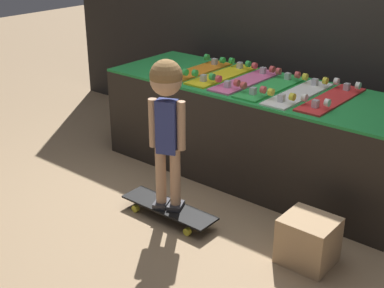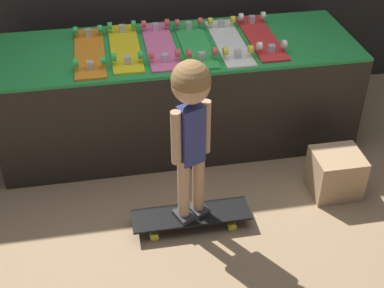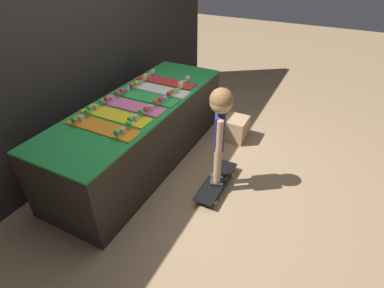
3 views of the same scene
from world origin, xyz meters
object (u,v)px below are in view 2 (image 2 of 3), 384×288
Objects in this scene: skateboard_green_on_rack at (195,43)px; skateboard_on_floor at (191,216)px; skateboard_white_on_rack at (229,41)px; skateboard_yellow_on_rack at (125,46)px; skateboard_red_on_rack at (261,36)px; storage_box at (335,173)px; child at (191,114)px; skateboard_pink_on_rack at (160,44)px; skateboard_orange_on_rack at (89,51)px.

skateboard_green_on_rack reaches higher than skateboard_on_floor.
skateboard_yellow_on_rack is at bearing 176.52° from skateboard_white_on_rack.
skateboard_green_on_rack is 1.19m from skateboard_on_floor.
skateboard_red_on_rack is 1.02× the size of skateboard_on_floor.
skateboard_on_floor is 1.00m from storage_box.
skateboard_green_on_rack is at bearing 134.79° from storage_box.
child reaches higher than skateboard_white_on_rack.
skateboard_white_on_rack is 1.02× the size of skateboard_on_floor.
skateboard_white_on_rack reaches higher than storage_box.
skateboard_red_on_rack is 1.37m from skateboard_on_floor.
child is (-0.20, -0.95, 0.05)m from skateboard_green_on_rack.
skateboard_green_on_rack is at bearing 55.33° from child.
skateboard_white_on_rack is (0.24, -0.01, 0.00)m from skateboard_green_on_rack.
skateboard_pink_on_rack is at bearing -3.20° from skateboard_yellow_on_rack.
child is at bearing -101.63° from skateboard_green_on_rack.
skateboard_on_floor is at bearing -114.75° from skateboard_white_on_rack.
skateboard_on_floor is (0.52, -0.95, -0.69)m from skateboard_orange_on_rack.
skateboard_pink_on_rack is 1.00× the size of skateboard_red_on_rack.
skateboard_red_on_rack is (0.71, 0.01, 0.00)m from skateboard_pink_on_rack.
skateboard_white_on_rack is 1.00× the size of skateboard_red_on_rack.
skateboard_red_on_rack reaches higher than storage_box.
skateboard_pink_on_rack is 0.97m from child.
skateboard_yellow_on_rack is 1.00× the size of skateboard_white_on_rack.
skateboard_pink_on_rack is at bearing 69.46° from child.
skateboard_white_on_rack is 0.72× the size of child.
storage_box is at bearing -38.45° from skateboard_pink_on_rack.
child reaches higher than skateboard_green_on_rack.
skateboard_yellow_on_rack is 0.48m from skateboard_green_on_rack.
child is at bearing 0.00° from skateboard_on_floor.
skateboard_red_on_rack is at bearing 55.52° from skateboard_on_floor.
skateboard_pink_on_rack is (0.24, -0.01, 0.00)m from skateboard_yellow_on_rack.
storage_box is at bearing 8.79° from skateboard_on_floor.
skateboard_yellow_on_rack is at bearing 146.76° from storage_box.
skateboard_yellow_on_rack is 0.24m from skateboard_pink_on_rack.
skateboard_yellow_on_rack is 1.00× the size of skateboard_green_on_rack.
skateboard_red_on_rack is (0.47, 0.03, 0.00)m from skateboard_green_on_rack.
skateboard_yellow_on_rack is 0.71m from skateboard_white_on_rack.
child is 1.20m from storage_box.
skateboard_white_on_rack is (0.95, -0.01, 0.00)m from skateboard_orange_on_rack.
skateboard_yellow_on_rack is at bearing 179.65° from skateboard_red_on_rack.
skateboard_orange_on_rack is 1.00× the size of skateboard_white_on_rack.
skateboard_orange_on_rack is at bearing 152.09° from storage_box.
skateboard_orange_on_rack and skateboard_yellow_on_rack have the same top height.
child is (0.04, -0.97, 0.05)m from skateboard_pink_on_rack.
child is at bearing -124.48° from skateboard_red_on_rack.
skateboard_green_on_rack is 2.38× the size of storage_box.
child is at bearing -74.10° from skateboard_yellow_on_rack.
skateboard_white_on_rack is at bearing -3.62° from skateboard_pink_on_rack.
child is at bearing -114.75° from skateboard_white_on_rack.
skateboard_orange_on_rack is at bearing -177.60° from skateboard_pink_on_rack.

